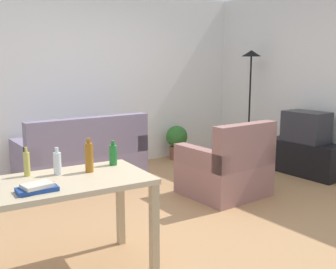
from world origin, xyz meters
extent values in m
cube|color=tan|center=(0.00, 0.00, -0.01)|extent=(5.20, 4.40, 0.02)
cube|color=white|center=(0.00, 2.20, 1.35)|extent=(5.20, 0.10, 2.70)
cube|color=silver|center=(2.60, 0.00, 1.35)|extent=(0.10, 4.40, 2.70)
cube|color=gray|center=(-0.54, 1.65, 0.20)|extent=(1.64, 0.84, 0.40)
cube|color=slate|center=(-0.54, 1.31, 0.66)|extent=(1.64, 0.16, 0.52)
cube|color=gray|center=(0.20, 1.65, 0.51)|extent=(0.16, 0.84, 0.22)
cube|color=gray|center=(-1.28, 1.65, 0.51)|extent=(0.16, 0.84, 0.22)
cube|color=black|center=(2.25, 0.09, 0.24)|extent=(0.44, 1.10, 0.48)
cube|color=#2D2D33|center=(2.25, 0.09, 0.70)|extent=(0.40, 0.60, 0.44)
cube|color=black|center=(2.46, 0.09, 0.70)|extent=(0.01, 0.52, 0.36)
cylinder|color=black|center=(2.25, 1.18, 0.01)|extent=(0.26, 0.26, 0.03)
cylinder|color=black|center=(2.25, 1.18, 0.87)|extent=(0.03, 0.03, 1.68)
cone|color=black|center=(2.25, 1.18, 1.76)|extent=(0.32, 0.32, 0.10)
cube|color=#C6B28E|center=(-1.61, -0.61, 0.74)|extent=(1.26, 0.80, 0.04)
cube|color=tan|center=(-1.08, -0.97, 0.36)|extent=(0.06, 0.06, 0.72)
cube|color=tan|center=(-1.03, -0.35, 0.36)|extent=(0.06, 0.06, 0.72)
cylinder|color=brown|center=(1.29, 1.90, 0.11)|extent=(0.24, 0.24, 0.22)
sphere|color=#2D6B28|center=(1.29, 1.90, 0.39)|extent=(0.36, 0.36, 0.36)
cube|color=#996B66|center=(0.66, 0.11, 0.20)|extent=(0.92, 0.86, 0.40)
cube|color=#8C625D|center=(0.67, -0.23, 0.66)|extent=(0.90, 0.18, 0.52)
cube|color=#926661|center=(1.03, 0.12, 0.51)|extent=(0.18, 0.84, 0.22)
cube|color=#926661|center=(0.29, 0.11, 0.51)|extent=(0.18, 0.84, 0.22)
cylinder|color=#BCB24C|center=(-1.81, -0.36, 0.85)|extent=(0.05, 0.05, 0.18)
cylinder|color=#BCB24C|center=(-1.81, -0.36, 0.96)|extent=(0.02, 0.02, 0.04)
cylinder|color=silver|center=(-1.61, -0.46, 0.84)|extent=(0.06, 0.06, 0.17)
cylinder|color=silver|center=(-1.61, -0.46, 0.95)|extent=(0.03, 0.03, 0.04)
cylinder|color=#9E6019|center=(-1.39, -0.52, 0.87)|extent=(0.06, 0.06, 0.23)
cylinder|color=#9E6019|center=(-1.39, -0.52, 1.01)|extent=(0.03, 0.03, 0.04)
cylinder|color=#1E722D|center=(-1.14, -0.44, 0.84)|extent=(0.06, 0.06, 0.16)
cylinder|color=#1E722D|center=(-1.14, -0.44, 0.94)|extent=(0.03, 0.03, 0.04)
cube|color=navy|center=(-1.87, -0.77, 0.77)|extent=(0.26, 0.16, 0.03)
cube|color=beige|center=(-1.86, -0.77, 0.80)|extent=(0.20, 0.16, 0.02)
camera|label=1|loc=(-2.60, -3.26, 1.58)|focal=41.83mm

